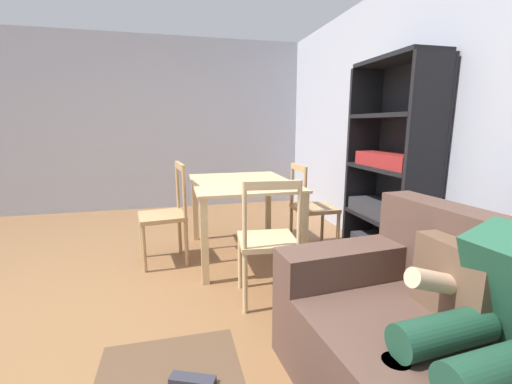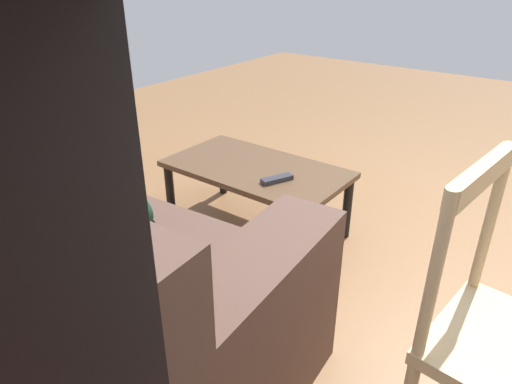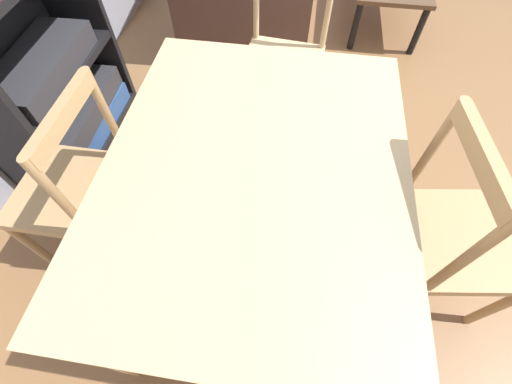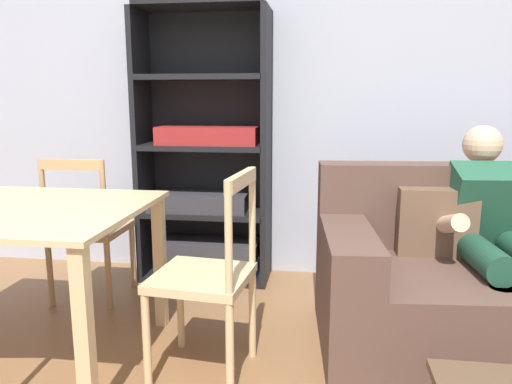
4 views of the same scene
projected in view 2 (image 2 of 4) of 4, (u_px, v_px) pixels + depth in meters
The scene contains 6 objects.
ground_plane at pixel (509, 262), 2.36m from camera, with size 8.77×8.77×0.00m, color brown.
couch at pixel (54, 277), 1.71m from camera, with size 1.92×1.07×0.91m.
person_lounging at pixel (33, 225), 1.54m from camera, with size 0.62×0.96×1.12m.
coffee_table at pixel (256, 175), 2.52m from camera, with size 0.98×0.54×0.39m.
tv_remote at pixel (277, 179), 2.32m from camera, with size 0.05×0.17×0.02m, color #2D2D38.
dining_chair_facing_couch at pixel (506, 347), 1.21m from camera, with size 0.46×0.46×0.95m.
Camera 2 is at (-0.13, 2.34, 1.38)m, focal length 32.16 mm.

